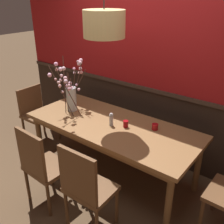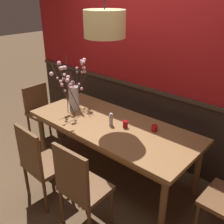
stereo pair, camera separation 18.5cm
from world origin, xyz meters
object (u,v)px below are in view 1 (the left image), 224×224
object	(u,v)px
chair_far_side_right	(166,121)
vase_with_blossoms	(71,93)
chair_near_side_right	(86,186)
pendant_lamp	(104,24)
chair_near_side_left	(41,164)
chair_head_west_end	(36,111)
candle_holder_nearer_edge	(155,127)
candle_holder_nearer_center	(126,124)
condiment_bottle	(111,120)
dining_table	(112,130)

from	to	relation	value
chair_far_side_right	vase_with_blossoms	world-z (taller)	vase_with_blossoms
chair_near_side_right	pendant_lamp	xyz separation A→B (m)	(-0.46, 0.86, 1.35)
chair_far_side_right	chair_near_side_left	size ratio (longest dim) A/B	0.96
chair_head_west_end	chair_near_side_right	size ratio (longest dim) A/B	0.89
candle_holder_nearer_edge	chair_near_side_right	bearing A→B (deg)	-97.39
candle_holder_nearer_center	pendant_lamp	xyz separation A→B (m)	(-0.29, -0.03, 1.11)
chair_near_side_right	candle_holder_nearer_center	size ratio (longest dim) A/B	11.82
chair_head_west_end	chair_far_side_right	bearing A→B (deg)	26.84
chair_far_side_right	chair_near_side_left	distance (m)	1.85
chair_head_west_end	candle_holder_nearer_edge	bearing A→B (deg)	6.33
chair_head_west_end	pendant_lamp	distance (m)	1.96
chair_head_west_end	vase_with_blossoms	xyz separation A→B (m)	(0.81, 0.00, 0.50)
chair_far_side_right	condiment_bottle	xyz separation A→B (m)	(-0.28, -0.91, 0.30)
chair_far_side_right	pendant_lamp	bearing A→B (deg)	-115.32
chair_near_side_right	chair_far_side_right	bearing A→B (deg)	91.50
candle_holder_nearer_center	candle_holder_nearer_edge	distance (m)	0.34
dining_table	pendant_lamp	bearing A→B (deg)	174.51
dining_table	condiment_bottle	xyz separation A→B (m)	(0.01, -0.03, 0.16)
chair_near_side_left	condiment_bottle	distance (m)	0.94
chair_far_side_right	candle_holder_nearer_center	xyz separation A→B (m)	(-0.12, -0.84, 0.26)
candle_holder_nearer_center	candle_holder_nearer_edge	size ratio (longest dim) A/B	1.09
chair_near_side_left	candle_holder_nearer_edge	bearing A→B (deg)	54.62
chair_near_side_left	vase_with_blossoms	bearing A→B (deg)	114.85
chair_head_west_end	candle_holder_nearer_center	size ratio (longest dim) A/B	10.55
dining_table	vase_with_blossoms	xyz separation A→B (m)	(-0.68, -0.02, 0.33)
chair_near_side_left	condiment_bottle	bearing A→B (deg)	70.68
dining_table	candle_holder_nearer_edge	bearing A→B (deg)	22.33
dining_table	candle_holder_nearer_edge	xyz separation A→B (m)	(0.48, 0.20, 0.12)
candle_holder_nearer_edge	condiment_bottle	distance (m)	0.52
condiment_bottle	candle_holder_nearer_edge	bearing A→B (deg)	26.30
vase_with_blossoms	candle_holder_nearer_edge	distance (m)	1.20
chair_head_west_end	dining_table	bearing A→B (deg)	0.81
dining_table	chair_far_side_right	bearing A→B (deg)	71.28
chair_near_side_right	candle_holder_nearer_edge	bearing A→B (deg)	82.61
chair_head_west_end	candle_holder_nearer_edge	xyz separation A→B (m)	(1.96, 0.22, 0.28)
chair_near_side_left	candle_holder_nearer_edge	world-z (taller)	chair_near_side_left
chair_near_side_right	vase_with_blossoms	world-z (taller)	vase_with_blossoms
chair_far_side_right	chair_near_side_right	distance (m)	1.73
condiment_bottle	dining_table	bearing A→B (deg)	112.80
chair_near_side_left	chair_near_side_right	bearing A→B (deg)	2.41
chair_near_side_left	condiment_bottle	world-z (taller)	chair_near_side_left
dining_table	condiment_bottle	world-z (taller)	condiment_bottle
chair_near_side_left	vase_with_blossoms	distance (m)	1.05
chair_head_west_end	candle_holder_nearer_center	bearing A→B (deg)	2.10
chair_near_side_left	vase_with_blossoms	world-z (taller)	vase_with_blossoms
candle_holder_nearer_edge	candle_holder_nearer_center	bearing A→B (deg)	-152.74
candle_holder_nearer_edge	condiment_bottle	size ratio (longest dim) A/B	0.48
chair_near_side_left	candle_holder_nearer_center	size ratio (longest dim) A/B	11.61
chair_near_side_left	pendant_lamp	size ratio (longest dim) A/B	0.85
chair_far_side_right	candle_holder_nearer_edge	size ratio (longest dim) A/B	12.15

